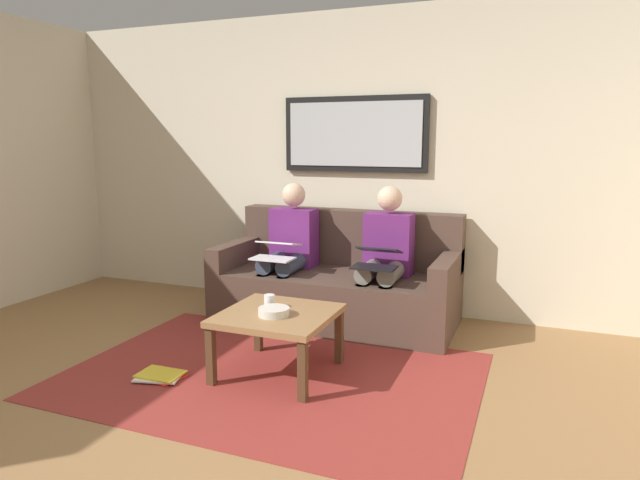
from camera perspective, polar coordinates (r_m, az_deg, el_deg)
name	(u,v)px	position (r m, az deg, el deg)	size (l,w,h in m)	color
ground_plane	(196,449)	(3.11, -12.46, -20.06)	(6.00, 5.20, 0.10)	olive
wall_rear	(357,163)	(5.05, 3.82, 7.84)	(6.00, 0.12, 2.60)	beige
area_rug	(271,375)	(3.74, -4.97, -13.52)	(2.60, 1.80, 0.01)	maroon
couch	(338,283)	(4.74, 1.87, -4.38)	(1.97, 0.90, 0.90)	#4C382D
framed_mirror	(354,134)	(4.96, 3.52, 10.70)	(1.29, 0.05, 0.65)	black
coffee_table	(278,320)	(3.64, -4.33, -8.14)	(0.70, 0.70, 0.41)	olive
cup	(269,301)	(3.70, -5.17, -6.24)	(0.07, 0.07, 0.09)	silver
bowl	(274,312)	(3.55, -4.71, -7.27)	(0.20, 0.20, 0.05)	beige
person_left	(385,254)	(4.49, 6.67, -1.40)	(0.38, 0.58, 1.14)	#66236B
laptop_black	(377,257)	(4.25, 5.81, -1.78)	(0.33, 0.34, 0.15)	black
person_right	(289,246)	(4.77, -3.15, -0.65)	(0.38, 0.58, 1.14)	#66236B
laptop_white	(276,250)	(4.54, -4.49, -1.00)	(0.33, 0.32, 0.14)	white
magazine_stack	(161,375)	(3.82, -15.91, -13.10)	(0.32, 0.30, 0.03)	red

